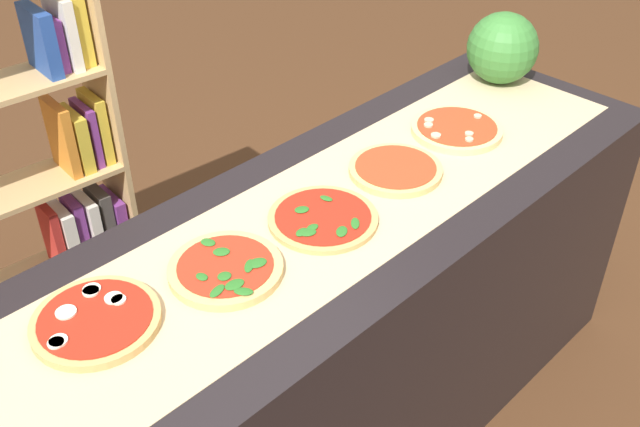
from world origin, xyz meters
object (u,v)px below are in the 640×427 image
pizza_mozzarella_0 (96,320)px  pizza_mushroom_4 (457,129)px  pizza_spinach_1 (226,269)px  bookshelf (51,198)px  pizza_spinach_2 (323,218)px  watermelon (502,48)px  pizza_plain_3 (396,169)px

pizza_mozzarella_0 → pizza_mushroom_4: size_ratio=1.00×
pizza_mozzarella_0 → pizza_mushroom_4: (1.26, -0.06, 0.00)m
pizza_spinach_1 → bookshelf: size_ratio=0.19×
pizza_spinach_1 → bookshelf: 1.05m
pizza_mushroom_4 → pizza_spinach_2: bearing=-177.2°
watermelon → bookshelf: bookshelf is taller
pizza_mozzarella_0 → pizza_spinach_1: bearing=-12.3°
pizza_plain_3 → pizza_mushroom_4: (0.31, 0.01, 0.00)m
pizza_mushroom_4 → bookshelf: size_ratio=0.20×
pizza_spinach_2 → watermelon: bearing=8.3°
pizza_plain_3 → watermelon: watermelon is taller
pizza_plain_3 → pizza_mushroom_4: bearing=2.7°
pizza_mozzarella_0 → pizza_spinach_1: 0.32m
pizza_mozzarella_0 → bookshelf: (0.34, 0.94, -0.30)m
pizza_spinach_2 → watermelon: (1.04, 0.15, 0.11)m
pizza_mozzarella_0 → pizza_spinach_1: pizza_spinach_1 is taller
pizza_spinach_1 → pizza_mushroom_4: size_ratio=0.97×
pizza_spinach_2 → pizza_mushroom_4: pizza_mushroom_4 is taller
pizza_plain_3 → pizza_mozzarella_0: bearing=175.8°
pizza_plain_3 → bookshelf: bearing=121.0°
pizza_spinach_1 → pizza_plain_3: bearing=-0.1°
bookshelf → pizza_plain_3: bearing=-59.0°
bookshelf → pizza_spinach_1: bearing=-91.3°
pizza_spinach_1 → watermelon: size_ratio=1.13×
pizza_mozzarella_0 → bookshelf: 1.04m
pizza_mushroom_4 → pizza_spinach_1: bearing=-179.2°
pizza_spinach_2 → pizza_mushroom_4: 0.63m
pizza_spinach_1 → pizza_spinach_2: (0.31, -0.02, -0.00)m
pizza_mushroom_4 → watermelon: watermelon is taller
pizza_mozzarella_0 → pizza_spinach_2: pizza_mozzarella_0 is taller
pizza_plain_3 → pizza_mushroom_4: 0.31m
watermelon → bookshelf: bearing=146.6°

